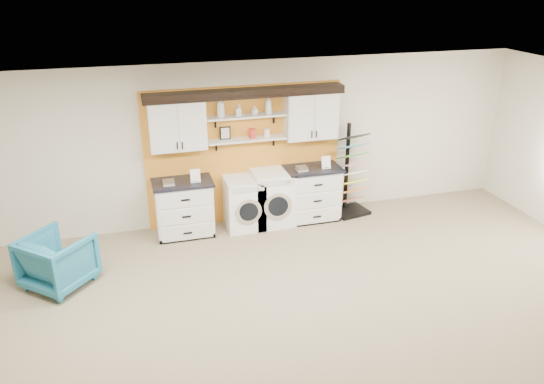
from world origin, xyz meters
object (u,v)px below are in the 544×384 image
object	(u,v)px
sample_rack	(351,186)
dryer	(273,198)
armchair	(58,261)
base_cabinet_left	(184,208)
washer	(244,203)
base_cabinet_right	(312,193)

from	to	relation	value
sample_rack	dryer	bearing A→B (deg)	170.00
dryer	armchair	world-z (taller)	dryer
base_cabinet_left	armchair	distance (m)	2.20
base_cabinet_left	washer	size ratio (longest dim) A/B	1.10
dryer	armchair	xyz separation A→B (m)	(-3.45, -1.08, -0.10)
base_cabinet_left	dryer	xyz separation A→B (m)	(1.54, -0.00, 0.00)
washer	dryer	size ratio (longest dim) A/B	0.92
washer	dryer	bearing A→B (deg)	0.00
base_cabinet_left	washer	bearing A→B (deg)	-0.19
dryer	sample_rack	world-z (taller)	sample_rack
base_cabinet_right	washer	xyz separation A→B (m)	(-1.23, -0.00, -0.04)
base_cabinet_left	armchair	size ratio (longest dim) A/B	1.16
base_cabinet_right	washer	bearing A→B (deg)	-179.84
base_cabinet_left	sample_rack	bearing A→B (deg)	0.66
base_cabinet_left	base_cabinet_right	xyz separation A→B (m)	(2.26, -0.00, 0.00)
washer	armchair	bearing A→B (deg)	-159.74
dryer	sample_rack	distance (m)	1.49
washer	sample_rack	xyz separation A→B (m)	(2.00, 0.04, 0.08)
sample_rack	base_cabinet_left	bearing A→B (deg)	169.19
sample_rack	armchair	size ratio (longest dim) A/B	1.96
base_cabinet_right	dryer	world-z (taller)	base_cabinet_right
base_cabinet_right	armchair	world-z (taller)	base_cabinet_right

